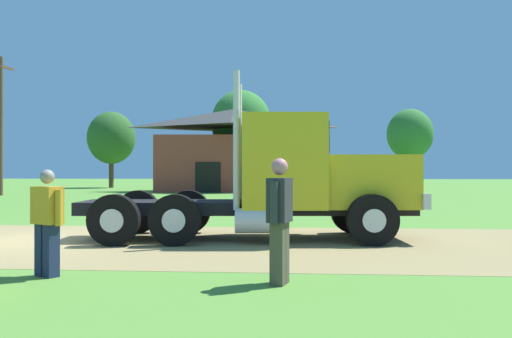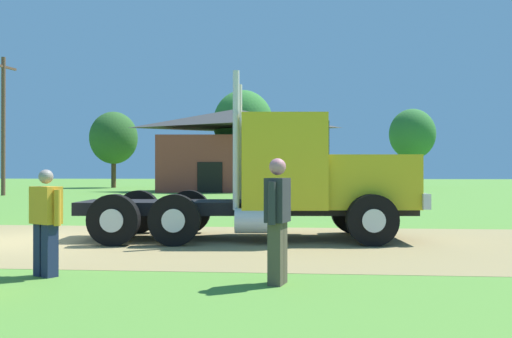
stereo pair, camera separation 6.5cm
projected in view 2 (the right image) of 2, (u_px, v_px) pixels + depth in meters
name	position (u px, v px, depth m)	size (l,w,h in m)	color
ground_plane	(30.00, 241.00, 11.96)	(200.00, 200.00, 0.00)	#558B34
dirt_track	(30.00, 241.00, 11.96)	(120.00, 6.67, 0.01)	#958152
truck_foreground_white	(291.00, 181.00, 12.33)	(7.65, 3.14, 3.64)	black
visitor_walking_mid	(46.00, 219.00, 7.94)	(0.58, 0.45, 1.55)	gold
visitor_by_barrel	(278.00, 217.00, 7.39)	(0.35, 0.58, 1.70)	#2D2D33
shed_building	(235.00, 152.00, 42.09)	(12.26, 7.41, 6.34)	#963C30
utility_pole_near	(3.00, 122.00, 34.74)	(0.57, 2.18, 8.80)	brown
tree_mid	(114.00, 138.00, 51.26)	(4.45, 4.45, 7.13)	#513823
tree_right	(243.00, 123.00, 44.45)	(4.87, 4.87, 8.14)	#513823
tree_far_right	(412.00, 134.00, 53.12)	(4.44, 4.44, 7.62)	#513823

